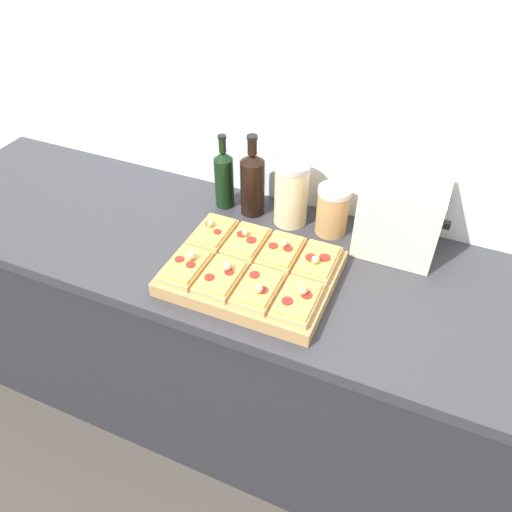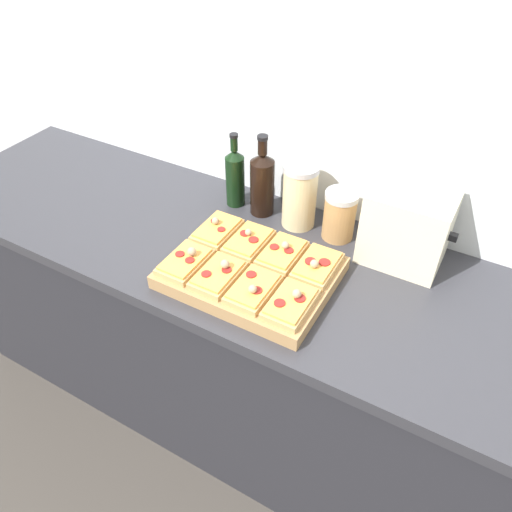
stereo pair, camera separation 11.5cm
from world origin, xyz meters
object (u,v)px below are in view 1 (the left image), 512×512
olive_oil_bottle (224,178)px  wine_bottle (252,182)px  cutting_board (252,273)px  grain_jar_short (332,210)px  toaster_oven (400,217)px  grain_jar_tall (291,193)px

olive_oil_bottle → wine_bottle: 0.11m
cutting_board → wine_bottle: wine_bottle is taller
cutting_board → grain_jar_short: grain_jar_short is taller
olive_oil_bottle → toaster_oven: olive_oil_bottle is taller
wine_bottle → toaster_oven: (0.49, -0.01, 0.00)m
olive_oil_bottle → toaster_oven: (0.60, -0.01, 0.01)m
toaster_oven → grain_jar_short: bearing=178.4°
cutting_board → grain_jar_tall: grain_jar_tall is taller
olive_oil_bottle → grain_jar_tall: bearing=0.0°
olive_oil_bottle → toaster_oven: size_ratio=1.02×
cutting_board → olive_oil_bottle: 0.41m
cutting_board → wine_bottle: size_ratio=1.65×
wine_bottle → toaster_oven: size_ratio=1.10×
wine_bottle → grain_jar_tall: 0.14m
wine_bottle → olive_oil_bottle: bearing=180.0°
cutting_board → toaster_oven: bearing=40.8°
cutting_board → toaster_oven: size_ratio=1.81×
olive_oil_bottle → toaster_oven: bearing=-0.6°
grain_jar_short → toaster_oven: 0.21m
cutting_board → grain_jar_tall: 0.33m
cutting_board → grain_jar_short: size_ratio=2.85×
olive_oil_bottle → grain_jar_short: 0.39m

